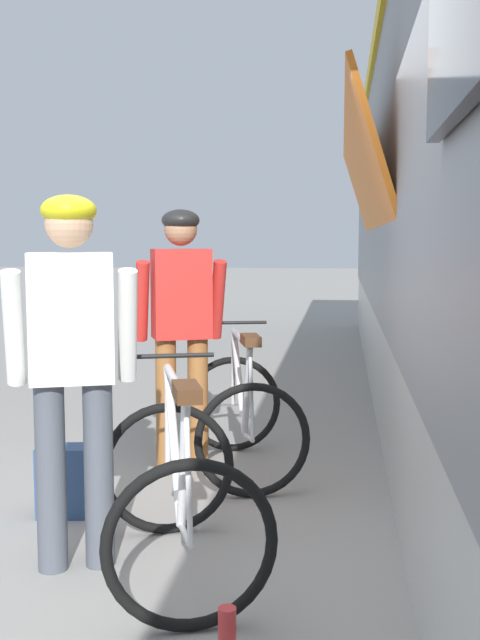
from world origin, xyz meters
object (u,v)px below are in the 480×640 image
at_px(cyclist_far_in_red, 181,315).
at_px(bicycle_far_silver, 242,414).
at_px(cyclist_near_in_white, 72,349).
at_px(bicycle_near_white, 178,492).
at_px(backpack_on_platform, 63,481).
at_px(water_bottle_near_the_bikes, 227,632).

bearing_deg(cyclist_far_in_red, bicycle_far_silver, -7.42).
distance_m(cyclist_near_in_white, cyclist_far_in_red, 1.62).
bearing_deg(bicycle_near_white, cyclist_near_in_white, 176.27).
xyz_separation_m(cyclist_far_in_red, backpack_on_platform, (-0.48, -0.97, -0.85)).
bearing_deg(backpack_on_platform, water_bottle_near_the_bikes, -57.03).
relative_size(bicycle_near_white, water_bottle_near_the_bikes, 6.47).
distance_m(cyclist_near_in_white, water_bottle_near_the_bikes, 1.44).
xyz_separation_m(bicycle_far_silver, backpack_on_platform, (-0.90, -0.92, -0.20)).
bearing_deg(backpack_on_platform, cyclist_near_in_white, -72.11).
xyz_separation_m(bicycle_near_white, backpack_on_platform, (-0.81, 0.67, -0.20)).
height_order(cyclist_near_in_white, water_bottle_near_the_bikes, cyclist_near_in_white).
distance_m(cyclist_near_in_white, bicycle_near_white, 0.82).
relative_size(cyclist_near_in_white, water_bottle_near_the_bikes, 9.20).
height_order(cyclist_near_in_white, bicycle_far_silver, cyclist_near_in_white).
bearing_deg(bicycle_near_white, backpack_on_platform, 140.49).
bearing_deg(cyclist_far_in_red, water_bottle_near_the_bikes, -73.81).
bearing_deg(bicycle_far_silver, bicycle_near_white, -93.09).
relative_size(cyclist_far_in_red, water_bottle_near_the_bikes, 9.20).
relative_size(cyclist_far_in_red, backpack_on_platform, 4.40).
relative_size(cyclist_far_in_red, bicycle_near_white, 1.42).
distance_m(bicycle_far_silver, water_bottle_near_the_bikes, 2.26).
bearing_deg(backpack_on_platform, bicycle_near_white, -47.65).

